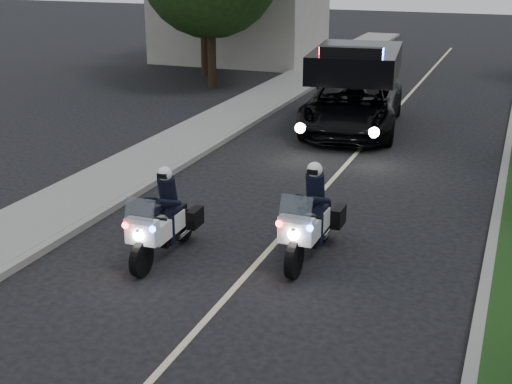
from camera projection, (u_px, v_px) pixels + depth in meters
ground at (197, 329)px, 10.83m from camera, size 120.00×120.00×0.00m
curb_right at (504, 172)px, 18.20m from camera, size 0.20×60.00×0.15m
curb_left at (219, 143)px, 21.00m from camera, size 0.20×60.00×0.15m
sidewalk_left at (187, 139)px, 21.38m from camera, size 2.00×60.00×0.16m
lane_marking at (351, 159)px, 19.63m from camera, size 0.12×50.00×0.01m
police_moto_left at (165, 256)px, 13.41m from camera, size 0.78×2.11×1.79m
police_moto_right at (310, 257)px, 13.38m from camera, size 0.80×2.22×1.88m
police_suv at (352, 130)px, 22.83m from camera, size 3.66×6.57×3.04m
bicycle at (322, 107)px, 26.10m from camera, size 0.63×1.63×0.84m
cyclist at (322, 107)px, 26.10m from camera, size 0.61×0.41×1.68m
tree_left_near at (213, 88)px, 29.69m from camera, size 7.68×7.68×9.69m
tree_left_far at (205, 76)px, 32.44m from camera, size 8.54×8.54×11.08m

